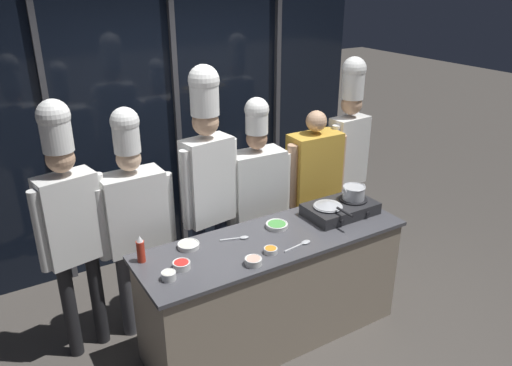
{
  "coord_description": "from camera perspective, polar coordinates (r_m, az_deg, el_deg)",
  "views": [
    {
      "loc": [
        -1.8,
        -2.68,
        2.71
      ],
      "look_at": [
        0.0,
        0.25,
        1.24
      ],
      "focal_mm": 35.0,
      "sensor_mm": 36.0,
      "label": 1
    }
  ],
  "objects": [
    {
      "name": "prep_bowl_carrots",
      "position": [
        3.51,
        1.69,
        -7.66
      ],
      "size": [
        0.1,
        0.1,
        0.04
      ],
      "color": "white",
      "rests_on": "demo_counter"
    },
    {
      "name": "chef_head",
      "position": [
        3.69,
        -20.56,
        -3.24
      ],
      "size": [
        0.51,
        0.27,
        1.96
      ],
      "rotation": [
        0.0,
        0.0,
        3.32
      ],
      "color": "#232326",
      "rests_on": "ground_plane"
    },
    {
      "name": "prep_bowl_shrimp",
      "position": [
        3.37,
        -0.3,
        -8.89
      ],
      "size": [
        0.12,
        0.12,
        0.05
      ],
      "color": "white",
      "rests_on": "demo_counter"
    },
    {
      "name": "portable_stove",
      "position": [
        4.08,
        9.61,
        -2.9
      ],
      "size": [
        0.57,
        0.36,
        0.11
      ],
      "color": "#28282B",
      "rests_on": "demo_counter"
    },
    {
      "name": "demo_counter",
      "position": [
        3.94,
        1.94,
        -11.93
      ],
      "size": [
        2.06,
        0.67,
        0.89
      ],
      "color": "gray",
      "rests_on": "ground_plane"
    },
    {
      "name": "person_guest",
      "position": [
        4.55,
        6.61,
        0.37
      ],
      "size": [
        0.62,
        0.26,
        1.6
      ],
      "rotation": [
        0.0,
        0.0,
        3.12
      ],
      "color": "#4C4C51",
      "rests_on": "ground_plane"
    },
    {
      "name": "squeeze_bottle_chili",
      "position": [
        3.46,
        -13.05,
        -7.39
      ],
      "size": [
        0.06,
        0.06,
        0.2
      ],
      "color": "red",
      "rests_on": "demo_counter"
    },
    {
      "name": "chef_line",
      "position": [
        3.88,
        -5.55,
        1.2
      ],
      "size": [
        0.51,
        0.25,
        2.1
      ],
      "rotation": [
        0.0,
        0.0,
        3.28
      ],
      "color": "#2D3856",
      "rests_on": "ground_plane"
    },
    {
      "name": "frying_pan",
      "position": [
        3.96,
        8.28,
        -2.39
      ],
      "size": [
        0.23,
        0.4,
        0.04
      ],
      "color": "#ADAFB5",
      "rests_on": "portable_stove"
    },
    {
      "name": "chef_sous",
      "position": [
        3.83,
        -13.72,
        -3.37
      ],
      "size": [
        0.6,
        0.25,
        1.85
      ],
      "rotation": [
        0.0,
        0.0,
        3.16
      ],
      "color": "#4C4C51",
      "rests_on": "ground_plane"
    },
    {
      "name": "serving_spoon_solid",
      "position": [
        3.63,
        5.32,
        -6.92
      ],
      "size": [
        0.25,
        0.06,
        0.02
      ],
      "color": "#B2B5BA",
      "rests_on": "demo_counter"
    },
    {
      "name": "window_wall_back",
      "position": [
        4.96,
        -9.13,
        6.94
      ],
      "size": [
        4.08,
        0.09,
        2.7
      ],
      "color": "black",
      "rests_on": "ground_plane"
    },
    {
      "name": "prep_bowl_scallions",
      "position": [
        3.84,
        2.39,
        -4.82
      ],
      "size": [
        0.17,
        0.17,
        0.04
      ],
      "color": "white",
      "rests_on": "demo_counter"
    },
    {
      "name": "ground_plane",
      "position": [
        4.21,
        1.86,
        -16.91
      ],
      "size": [
        24.0,
        24.0,
        0.0
      ],
      "primitive_type": "plane",
      "color": "#47423D"
    },
    {
      "name": "prep_bowl_garlic",
      "position": [
        3.27,
        -9.96,
        -10.34
      ],
      "size": [
        0.1,
        0.1,
        0.06
      ],
      "color": "white",
      "rests_on": "demo_counter"
    },
    {
      "name": "serving_spoon_slotted",
      "position": [
        3.69,
        -1.86,
        -6.3
      ],
      "size": [
        0.21,
        0.09,
        0.02
      ],
      "color": "#B2B5BA",
      "rests_on": "demo_counter"
    },
    {
      "name": "chef_apprentice",
      "position": [
        4.79,
        10.55,
        4.53
      ],
      "size": [
        0.48,
        0.22,
        2.01
      ],
      "rotation": [
        0.0,
        0.0,
        3.21
      ],
      "color": "#4C4C51",
      "rests_on": "ground_plane"
    },
    {
      "name": "prep_bowl_bell_pepper",
      "position": [
        3.37,
        -8.52,
        -9.22
      ],
      "size": [
        0.12,
        0.12,
        0.05
      ],
      "color": "white",
      "rests_on": "demo_counter"
    },
    {
      "name": "prep_bowl_bean_sprouts",
      "position": [
        3.6,
        -7.72,
        -7.04
      ],
      "size": [
        0.16,
        0.16,
        0.04
      ],
      "color": "white",
      "rests_on": "demo_counter"
    },
    {
      "name": "stock_pot",
      "position": [
        4.11,
        11.11,
        -1.05
      ],
      "size": [
        0.21,
        0.18,
        0.11
      ],
      "color": "#B7BABF",
      "rests_on": "portable_stove"
    },
    {
      "name": "chef_pastry",
      "position": [
        4.24,
        0.1,
        -0.57
      ],
      "size": [
        0.61,
        0.26,
        1.79
      ],
      "rotation": [
        0.0,
        0.0,
        3.09
      ],
      "color": "#2D3856",
      "rests_on": "ground_plane"
    }
  ]
}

